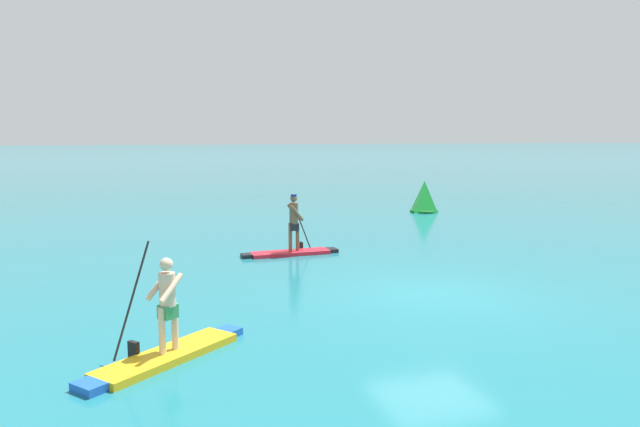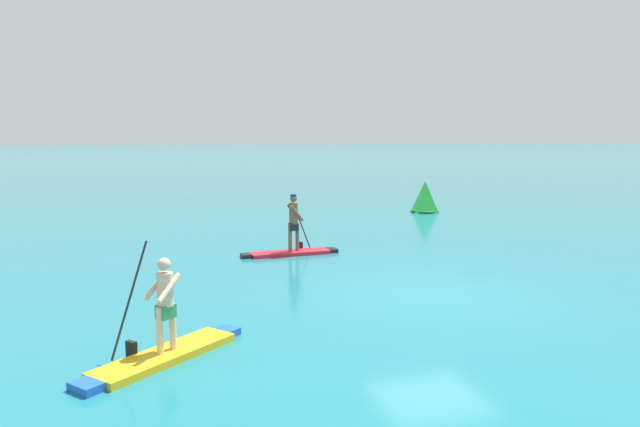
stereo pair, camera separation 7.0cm
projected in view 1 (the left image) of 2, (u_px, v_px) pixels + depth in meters
The scene contains 4 objects.
ground at pixel (433, 294), 13.48m from camera, with size 440.00×440.00×0.00m, color #1E727F.
paddleboarder_near_left at pixel (166, 341), 9.50m from camera, with size 2.76×2.33×1.89m.
paddleboarder_mid_center at pixel (292, 241), 17.90m from camera, with size 2.97×0.89×1.85m.
race_marker_buoy at pixel (424, 198), 27.80m from camera, with size 1.47×1.47×1.46m.
Camera 1 is at (-6.42, -11.74, 3.56)m, focal length 33.54 mm.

